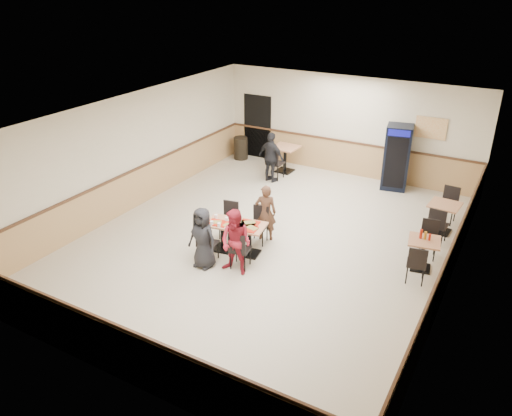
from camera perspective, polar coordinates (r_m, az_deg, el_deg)
The scene contains 20 objects.
ground at distance 11.70m, azimuth 1.45°, elevation -3.75°, with size 10.00×10.00×0.00m, color beige.
room_shell at distance 13.02m, azimuth 13.75°, elevation 1.47°, with size 10.00×10.00×10.00m.
main_table at distance 11.05m, azimuth -2.31°, elevation -2.89°, with size 1.40×0.86×0.70m.
main_chairs at distance 11.08m, azimuth -2.54°, elevation -2.95°, with size 1.39×1.70×0.89m.
diner_woman_left at distance 10.47m, azimuth -6.11°, elevation -3.43°, with size 0.66×0.43×1.35m, color black.
diner_woman_right at distance 10.18m, azimuth -2.32°, elevation -3.96°, with size 0.69×0.54×1.43m, color maroon.
diner_man_opposite at distance 11.48m, azimuth 1.11°, elevation -0.53°, with size 0.50×0.32×1.36m, color #4F3222.
lone_diner at distance 14.75m, azimuth 1.76°, elevation 5.80°, with size 0.88×0.37×1.51m, color black.
tabletop_clutter at distance 10.88m, azimuth -2.26°, elevation -1.84°, with size 1.16×0.70×0.12m.
side_table_near at distance 11.00m, azimuth 18.55°, elevation -4.55°, with size 0.74×0.74×0.68m.
side_table_near_chair_south at distance 10.53m, azimuth 17.89°, elevation -5.97°, with size 0.40×0.40×0.87m, color black, non-canonical shape.
side_table_near_chair_north at distance 11.48m, azimuth 19.13°, elevation -3.43°, with size 0.40×0.40×0.87m, color black, non-canonical shape.
side_table_far at distance 12.69m, azimuth 20.63°, elevation -0.59°, with size 0.74×0.74×0.73m.
side_table_far_chair_south at distance 12.17m, azimuth 20.10°, elevation -1.75°, with size 0.43×0.43×0.93m, color black, non-canonical shape.
side_table_far_chair_north at distance 13.23m, azimuth 21.08°, elevation 0.29°, with size 0.43×0.43×0.93m, color black, non-canonical shape.
condiment_caddy at distance 10.90m, azimuth 18.68°, elevation -2.95°, with size 0.23×0.06×0.20m.
back_table at distance 15.60m, azimuth 3.35°, elevation 6.06°, with size 0.79×0.79×0.82m.
back_table_chair_lone at distance 15.06m, azimuth 2.23°, elevation 5.26°, with size 0.48×0.48×1.04m, color black, non-canonical shape.
pepsi_cooler at distance 14.78m, azimuth 15.78°, elevation 5.59°, with size 0.82×0.82×1.86m.
trash_bin at distance 16.77m, azimuth -1.75°, elevation 6.87°, with size 0.47×0.47×0.74m, color black.
Camera 1 is at (4.77, -9.04, 5.70)m, focal length 35.00 mm.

